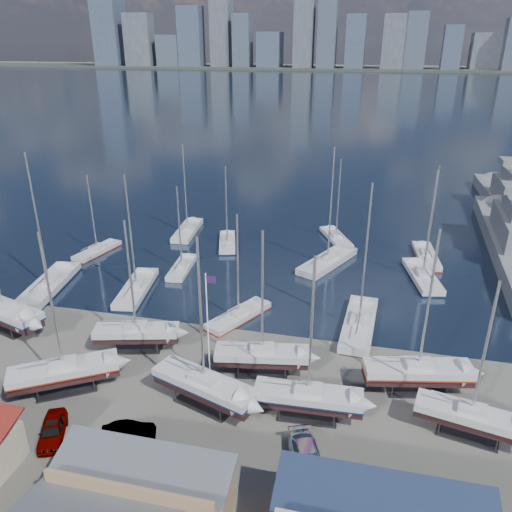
% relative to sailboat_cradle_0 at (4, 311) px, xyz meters
% --- Properties ---
extents(ground, '(1400.00, 1400.00, 0.00)m').
position_rel_sailboat_cradle_0_xyz_m(ground, '(25.37, -4.39, -2.12)').
color(ground, '#605E59').
rests_on(ground, ground).
extents(water, '(1400.00, 600.00, 0.40)m').
position_rel_sailboat_cradle_0_xyz_m(water, '(25.37, 305.61, -2.27)').
color(water, '#182839').
rests_on(water, ground).
extents(far_shore, '(1400.00, 80.00, 2.20)m').
position_rel_sailboat_cradle_0_xyz_m(far_shore, '(25.37, 565.61, -1.02)').
color(far_shore, '#2D332D').
rests_on(far_shore, ground).
extents(skyline, '(639.14, 43.80, 107.69)m').
position_rel_sailboat_cradle_0_xyz_m(skyline, '(17.54, 559.37, 36.96)').
color(skyline, '#475166').
rests_on(skyline, far_shore).
extents(shed_grey, '(12.60, 8.40, 4.17)m').
position_rel_sailboat_cradle_0_xyz_m(shed_grey, '(25.37, -20.39, 0.02)').
color(shed_grey, '#8C6B4C').
rests_on(shed_grey, ground).
extents(sailboat_cradle_0, '(11.00, 5.99, 17.05)m').
position_rel_sailboat_cradle_0_xyz_m(sailboat_cradle_0, '(0.00, 0.00, 0.00)').
color(sailboat_cradle_0, '#2D2D33').
rests_on(sailboat_cradle_0, ground).
extents(sailboat_cradle_1, '(9.76, 7.48, 15.82)m').
position_rel_sailboat_cradle_0_xyz_m(sailboat_cradle_1, '(12.87, -8.28, -0.06)').
color(sailboat_cradle_1, '#2D2D33').
rests_on(sailboat_cradle_1, ground).
extents(sailboat_cradle_2, '(9.07, 4.53, 14.40)m').
position_rel_sailboat_cradle_0_xyz_m(sailboat_cradle_2, '(16.38, -0.50, -0.13)').
color(sailboat_cradle_2, '#2D2D33').
rests_on(sailboat_cradle_2, ground).
extents(sailboat_cradle_3, '(10.38, 5.93, 16.18)m').
position_rel_sailboat_cradle_0_xyz_m(sailboat_cradle_3, '(26.12, -7.28, -0.05)').
color(sailboat_cradle_3, '#2D2D33').
rests_on(sailboat_cradle_3, ground).
extents(sailboat_cradle_4, '(9.40, 4.04, 14.94)m').
position_rel_sailboat_cradle_0_xyz_m(sailboat_cradle_4, '(30.07, -1.56, -0.10)').
color(sailboat_cradle_4, '#2D2D33').
rests_on(sailboat_cradle_4, ground).
extents(sailboat_cradle_5, '(9.48, 3.03, 15.21)m').
position_rel_sailboat_cradle_0_xyz_m(sailboat_cradle_5, '(35.25, -6.73, -0.09)').
color(sailboat_cradle_5, '#2D2D33').
rests_on(sailboat_cradle_5, ground).
extents(sailboat_cradle_6, '(10.29, 4.73, 16.05)m').
position_rel_sailboat_cradle_0_xyz_m(sailboat_cradle_6, '(44.64, -0.94, -0.05)').
color(sailboat_cradle_6, '#2D2D33').
rests_on(sailboat_cradle_6, ground).
extents(sailboat_cradle_7, '(8.99, 4.25, 14.29)m').
position_rel_sailboat_cradle_0_xyz_m(sailboat_cradle_7, '(48.46, -6.07, -0.14)').
color(sailboat_cradle_7, '#2D2D33').
rests_on(sailboat_cradle_7, ground).
extents(sailboat_moored_0, '(5.42, 13.03, 18.89)m').
position_rel_sailboat_cradle_0_xyz_m(sailboat_moored_0, '(-1.06, 9.67, -1.81)').
color(sailboat_moored_0, black).
rests_on(sailboat_moored_0, water).
extents(sailboat_moored_1, '(4.29, 8.89, 12.81)m').
position_rel_sailboat_cradle_0_xyz_m(sailboat_moored_1, '(-1.09, 22.05, -1.82)').
color(sailboat_moored_1, black).
rests_on(sailboat_moored_1, water).
extents(sailboat_moored_2, '(3.94, 10.77, 15.90)m').
position_rel_sailboat_cradle_0_xyz_m(sailboat_moored_2, '(9.43, 33.32, -1.80)').
color(sailboat_moored_2, black).
rests_on(sailboat_moored_2, water).
extents(sailboat_moored_3, '(4.69, 11.32, 16.42)m').
position_rel_sailboat_cradle_0_xyz_m(sailboat_moored_3, '(10.52, 11.43, -1.82)').
color(sailboat_moored_3, black).
rests_on(sailboat_moored_3, water).
extents(sailboat_moored_4, '(3.13, 8.68, 12.84)m').
position_rel_sailboat_cradle_0_xyz_m(sailboat_moored_4, '(13.84, 19.13, -1.80)').
color(sailboat_moored_4, black).
rests_on(sailboat_moored_4, water).
extents(sailboat_moored_5, '(4.83, 9.28, 13.37)m').
position_rel_sailboat_cradle_0_xyz_m(sailboat_moored_5, '(17.45, 29.81, -1.82)').
color(sailboat_moored_5, black).
rests_on(sailboat_moored_5, water).
extents(sailboat_moored_6, '(6.49, 9.21, 13.57)m').
position_rel_sailboat_cradle_0_xyz_m(sailboat_moored_6, '(25.19, 7.84, -1.82)').
color(sailboat_moored_6, black).
rests_on(sailboat_moored_6, water).
extents(sailboat_moored_7, '(8.05, 12.16, 17.93)m').
position_rel_sailboat_cradle_0_xyz_m(sailboat_moored_7, '(33.82, 25.69, -1.80)').
color(sailboat_moored_7, black).
rests_on(sailboat_moored_7, water).
extents(sailboat_moored_8, '(6.29, 9.62, 14.02)m').
position_rel_sailboat_cradle_0_xyz_m(sailboat_moored_8, '(34.20, 35.77, -1.82)').
color(sailboat_moored_8, black).
rests_on(sailboat_moored_8, water).
extents(sailboat_moored_9, '(4.03, 11.95, 17.76)m').
position_rel_sailboat_cradle_0_xyz_m(sailboat_moored_9, '(39.04, 8.96, -1.80)').
color(sailboat_moored_9, black).
rests_on(sailboat_moored_9, water).
extents(sailboat_moored_10, '(5.14, 11.11, 16.03)m').
position_rel_sailboat_cradle_0_xyz_m(sailboat_moored_10, '(46.93, 23.68, -1.82)').
color(sailboat_moored_10, black).
rests_on(sailboat_moored_10, water).
extents(sailboat_moored_11, '(3.74, 10.15, 14.84)m').
position_rel_sailboat_cradle_0_xyz_m(sailboat_moored_11, '(48.01, 31.19, -1.82)').
color(sailboat_moored_11, black).
rests_on(sailboat_moored_11, water).
extents(naval_ship_west, '(7.06, 42.04, 17.78)m').
position_rel_sailboat_cradle_0_xyz_m(naval_ship_west, '(65.27, 57.58, -0.46)').
color(naval_ship_west, slate).
rests_on(naval_ship_west, water).
extents(car_a, '(3.69, 5.13, 1.62)m').
position_rel_sailboat_cradle_0_xyz_m(car_a, '(15.27, -14.04, -1.31)').
color(car_a, gray).
rests_on(car_a, ground).
extents(car_b, '(4.62, 2.92, 1.44)m').
position_rel_sailboat_cradle_0_xyz_m(car_b, '(21.38, -12.77, -1.41)').
color(car_b, gray).
rests_on(car_b, ground).
extents(car_c, '(2.28, 4.85, 1.34)m').
position_rel_sailboat_cradle_0_xyz_m(car_c, '(24.83, -15.56, -1.46)').
color(car_c, gray).
rests_on(car_c, ground).
extents(car_d, '(4.17, 6.04, 1.62)m').
position_rel_sailboat_cradle_0_xyz_m(car_d, '(36.01, -12.31, -1.31)').
color(car_d, gray).
rests_on(car_d, ground).
extents(flagpole, '(1.00, 0.12, 11.28)m').
position_rel_sailboat_cradle_0_xyz_m(flagpole, '(25.46, -3.64, 4.32)').
color(flagpole, white).
rests_on(flagpole, ground).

